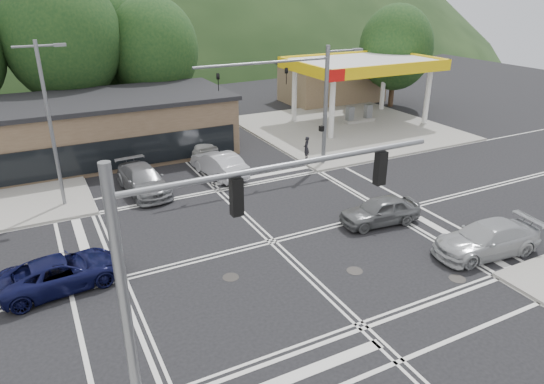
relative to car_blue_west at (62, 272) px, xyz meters
name	(u,v)px	position (x,y,z in m)	size (l,w,h in m)	color
ground	(272,241)	(9.37, -0.50, -0.68)	(120.00, 120.00, 0.00)	black
sidewalk_ne	(347,128)	(24.37, 14.50, -0.60)	(16.00, 16.00, 0.15)	gray
gas_station_canopy	(362,66)	(26.36, 15.49, 4.36)	(12.32, 8.34, 5.75)	silver
convenience_store	(332,83)	(29.37, 24.50, 1.22)	(10.00, 6.00, 3.80)	#846B4F
commercial_row	(56,135)	(1.37, 16.50, 1.32)	(24.00, 8.00, 4.00)	brown
hill_north	(67,48)	(9.37, 89.50, -0.68)	(252.00, 126.00, 140.00)	#1B3015
tree_n_b	(62,37)	(3.37, 23.50, 7.11)	(9.00, 9.00, 12.98)	#382619
tree_n_c	(153,49)	(10.37, 23.50, 5.81)	(7.60, 7.60, 10.87)	#382619
tree_n_e	(107,39)	(7.37, 27.50, 6.46)	(8.40, 8.40, 11.98)	#382619
tree_ne	(396,48)	(33.37, 19.50, 5.16)	(7.20, 7.20, 9.99)	#382619
streetlight_nw	(50,118)	(0.93, 8.50, 4.37)	(2.50, 0.25, 9.00)	slate
signal_mast_ne	(310,93)	(16.32, 7.70, 4.39)	(11.65, 0.30, 8.00)	slate
signal_mast_sw	(194,260)	(2.98, -8.70, 4.44)	(9.14, 0.28, 8.00)	slate
car_blue_west	(62,272)	(0.00, 0.00, 0.00)	(2.26, 4.89, 1.36)	#0B0E34
car_grey_center	(380,211)	(15.26, -1.29, 0.04)	(1.70, 4.23, 1.44)	#5C5E61
car_silver_east	(487,239)	(17.62, -6.00, 0.07)	(2.10, 5.17, 1.50)	#A8ABAF
car_queue_a	(219,164)	(10.37, 8.99, 0.12)	(1.70, 4.86, 1.60)	silver
car_queue_b	(195,144)	(10.37, 13.82, 0.10)	(1.83, 4.56, 1.55)	#BABBB7
car_northbound	(143,180)	(5.35, 8.50, 0.09)	(2.15, 5.30, 1.54)	slate
pedestrian	(306,148)	(16.87, 8.83, 0.29)	(0.60, 0.39, 1.64)	black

